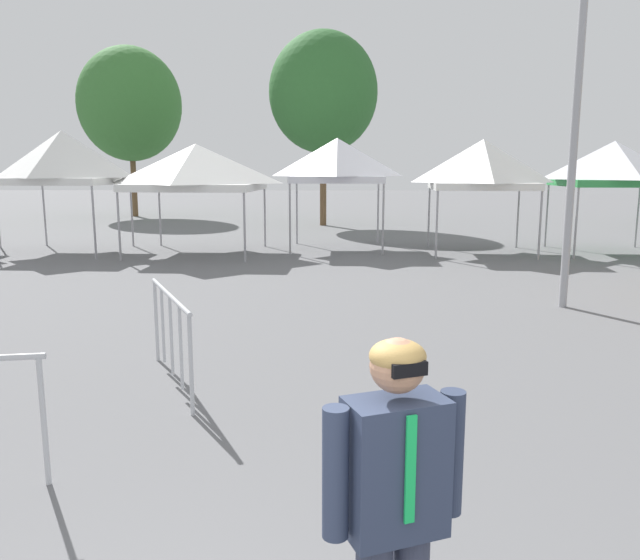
% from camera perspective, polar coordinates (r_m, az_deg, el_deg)
% --- Properties ---
extents(canopy_tent_center, '(3.12, 3.12, 3.55)m').
position_cam_1_polar(canopy_tent_center, '(19.96, -22.47, 10.32)').
color(canopy_tent_center, '#9E9EA3').
rests_on(canopy_tent_center, ground).
extents(canopy_tent_behind_right, '(3.73, 3.73, 3.15)m').
position_cam_1_polar(canopy_tent_behind_right, '(18.52, -11.26, 10.09)').
color(canopy_tent_behind_right, '#9E9EA3').
rests_on(canopy_tent_behind_right, ground).
extents(canopy_tent_left_of_center, '(2.84, 2.84, 3.36)m').
position_cam_1_polar(canopy_tent_left_of_center, '(19.17, 1.58, 10.88)').
color(canopy_tent_left_of_center, '#9E9EA3').
rests_on(canopy_tent_left_of_center, ground).
extents(canopy_tent_behind_left, '(3.08, 3.08, 3.28)m').
position_cam_1_polar(canopy_tent_behind_left, '(18.81, 14.65, 10.20)').
color(canopy_tent_behind_left, '#9E9EA3').
rests_on(canopy_tent_behind_left, ground).
extents(canopy_tent_behind_center, '(3.06, 3.06, 3.24)m').
position_cam_1_polar(canopy_tent_behind_center, '(20.12, 25.28, 9.60)').
color(canopy_tent_behind_center, '#9E9EA3').
rests_on(canopy_tent_behind_center, ground).
extents(person_foreground, '(0.61, 0.38, 1.78)m').
position_cam_1_polar(person_foreground, '(2.84, 6.81, -19.98)').
color(person_foreground, '#33384C').
rests_on(person_foreground, ground).
extents(tree_behind_tents_left, '(5.15, 5.15, 8.48)m').
position_cam_1_polar(tree_behind_tents_left, '(34.00, -17.01, 15.12)').
color(tree_behind_tents_left, brown).
rests_on(tree_behind_tents_left, ground).
extents(tree_behind_tents_right, '(4.59, 4.59, 8.14)m').
position_cam_1_polar(tree_behind_tents_right, '(27.46, 0.30, 16.77)').
color(tree_behind_tents_right, brown).
rests_on(tree_behind_tents_right, ground).
extents(crowd_barrier_near_person, '(0.95, 1.92, 1.08)m').
position_cam_1_polar(crowd_barrier_near_person, '(7.27, -13.51, -3.66)').
color(crowd_barrier_near_person, '#B7BABF').
rests_on(crowd_barrier_near_person, ground).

